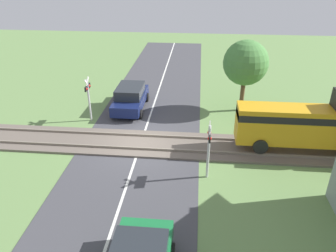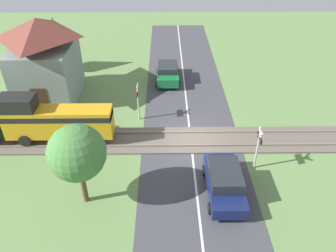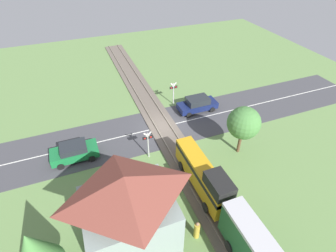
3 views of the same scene
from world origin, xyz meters
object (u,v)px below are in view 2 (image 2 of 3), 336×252
Objects in this scene: pedestrian_by_station at (19,116)px; station_building at (45,61)px; car_near_crossing at (224,181)px; crossing_signal_west_approach at (258,143)px; crossing_signal_east_approach at (138,97)px; car_far_side at (168,72)px.

station_building is at bearing -16.15° from pedestrian_by_station.
station_building is at bearing 48.85° from car_near_crossing.
car_near_crossing is 16.39m from station_building.
crossing_signal_west_approach is at bearing -47.21° from car_near_crossing.
crossing_signal_east_approach is 0.44× the size of station_building.
car_near_crossing is at bearing 132.79° from crossing_signal_west_approach.
car_near_crossing is at bearing -145.45° from crossing_signal_east_approach.
station_building is (8.71, 14.36, 1.28)m from crossing_signal_west_approach.
car_far_side is 2.58× the size of pedestrian_by_station.
crossing_signal_west_approach is 1.80× the size of pedestrian_by_station.
car_near_crossing is 1.08× the size of car_far_side.
car_near_crossing is 8.90m from crossing_signal_east_approach.
crossing_signal_west_approach is at bearing -156.22° from car_far_side.
pedestrian_by_station is at bearing 73.02° from crossing_signal_west_approach.
car_near_crossing is at bearing -131.15° from station_building.
car_near_crossing is 0.69× the size of station_building.
station_building reaches higher than crossing_signal_east_approach.
crossing_signal_west_approach is (-11.38, -5.01, 1.00)m from car_far_side.
station_building is (10.68, 12.22, 2.25)m from car_near_crossing.
station_building is (3.40, 7.21, 1.28)m from crossing_signal_east_approach.
station_building reaches higher than car_near_crossing.
crossing_signal_east_approach reaches higher than car_far_side.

